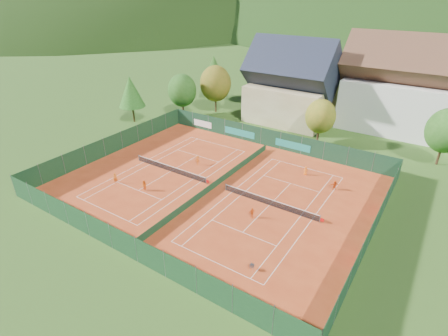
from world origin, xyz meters
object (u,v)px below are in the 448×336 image
player_right_far_a (306,171)px  player_right_far_b (335,185)px  player_left_far (198,160)px  ball_hopper (252,266)px  player_left_near (115,178)px  hotel_block_a (404,91)px  player_right_near (252,213)px  player_left_mid (144,186)px  chalet (291,87)px

player_right_far_a → player_right_far_b: 5.04m
player_right_far_b → player_right_far_a: bearing=-53.4°
player_left_far → player_right_far_b: 19.94m
player_left_far → player_right_far_a: 15.91m
player_right_far_b → ball_hopper: bearing=51.6°
player_left_near → player_left_far: size_ratio=1.05×
hotel_block_a → player_left_near: hotel_block_a is taller
player_left_near → player_right_far_a: bearing=-5.5°
hotel_block_a → player_left_far: bearing=-124.5°
player_left_far → player_right_near: size_ratio=1.07×
player_right_far_a → player_left_mid: bearing=35.3°
ball_hopper → player_left_far: 23.08m
hotel_block_a → player_right_far_a: bearing=-105.5°
ball_hopper → player_left_mid: size_ratio=0.53×
chalet → player_left_far: bearing=-96.7°
ball_hopper → player_left_mid: bearing=165.6°
ball_hopper → player_right_near: 8.51m
player_left_mid → player_right_near: bearing=6.0°
player_left_mid → player_right_far_a: size_ratio=1.15×
player_left_mid → player_left_far: size_ratio=1.05×
ball_hopper → player_right_near: size_ratio=0.59×
player_left_far → hotel_block_a: bearing=-133.8°
hotel_block_a → player_left_mid: size_ratio=14.18×
player_left_mid → player_left_far: bearing=79.4°
player_right_near → ball_hopper: bearing=-112.2°
hotel_block_a → player_right_far_b: size_ratio=16.18×
hotel_block_a → player_right_far_a: 27.98m
hotel_block_a → ball_hopper: (-4.35, -46.83, -6.83)m
ball_hopper → player_right_far_a: bearing=98.1°
player_right_near → player_right_far_b: (5.97, 11.50, -0.01)m
player_left_mid → player_right_far_b: 25.01m
player_left_mid → player_left_far: player_left_mid is taller
player_left_near → player_right_near: bearing=-34.6°
player_left_near → player_right_far_b: (25.45, 14.74, -0.09)m
ball_hopper → player_left_far: player_left_far is taller
player_left_mid → player_right_far_b: bearing=30.4°
chalet → player_right_near: 35.53m
player_left_mid → player_left_near: bearing=-175.5°
hotel_block_a → player_left_near: bearing=-123.3°
player_left_near → player_right_far_b: 29.40m
chalet → player_right_far_a: size_ratio=12.28×
hotel_block_a → player_right_far_b: bearing=-95.2°
player_right_far_b → chalet: bearing=-86.1°
player_left_far → player_right_near: 15.42m
player_right_far_b → player_left_mid: bearing=1.2°
hotel_block_a → ball_hopper: 47.52m
hotel_block_a → player_right_far_b: 28.83m
hotel_block_a → player_right_far_a: hotel_block_a is taller
chalet → player_right_far_a: bearing=-59.8°
chalet → player_left_far: (-3.06, -26.04, -5.90)m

